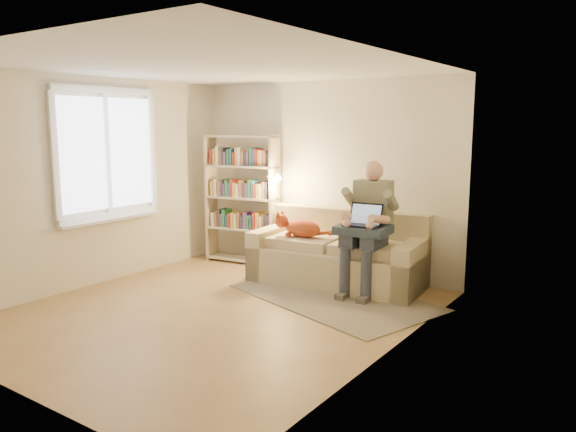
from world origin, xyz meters
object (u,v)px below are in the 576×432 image
Objects in this scene: laptop at (367,221)px; bookshelf at (242,193)px; sofa at (339,258)px; person at (368,220)px; cat at (297,227)px.

laptop is 2.27m from bookshelf.
sofa is 0.82m from laptop.
bookshelf is at bearing 169.04° from sofa.
laptop is (0.06, -0.14, 0.02)m from person.
bookshelf is at bearing 167.13° from person.
person reaches higher than sofa.
cat is (-0.51, -0.19, 0.37)m from sofa.
person is (0.46, -0.11, 0.56)m from sofa.
cat is 1.29m from bookshelf.
bookshelf is (-2.17, 0.27, 0.15)m from person.
person is at bearing -1.34° from cat.
sofa is at bearing 14.75° from cat.
laptop is 0.23× the size of bookshelf.
laptop is (1.03, -0.07, 0.20)m from cat.
person is at bearing -19.69° from sofa.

